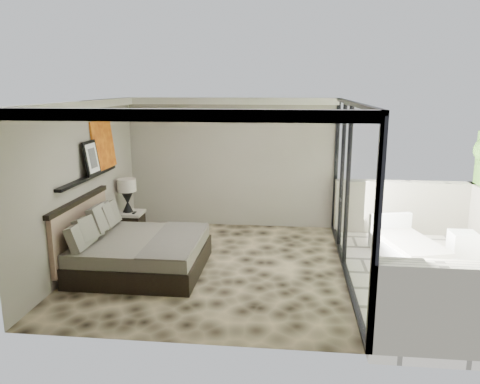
# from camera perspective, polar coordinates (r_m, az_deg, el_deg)

# --- Properties ---
(floor) EXTENTS (5.00, 5.00, 0.00)m
(floor) POSITION_cam_1_polar(r_m,az_deg,el_deg) (8.20, -3.29, -9.00)
(floor) COLOR black
(floor) RESTS_ON ground
(ceiling) EXTENTS (4.50, 5.00, 0.02)m
(ceiling) POSITION_cam_1_polar(r_m,az_deg,el_deg) (7.61, -3.56, 10.88)
(ceiling) COLOR silver
(ceiling) RESTS_ON back_wall
(back_wall) EXTENTS (4.50, 0.02, 2.80)m
(back_wall) POSITION_cam_1_polar(r_m,az_deg,el_deg) (10.21, -1.08, 3.55)
(back_wall) COLOR gray
(back_wall) RESTS_ON floor
(left_wall) EXTENTS (0.02, 5.00, 2.80)m
(left_wall) POSITION_cam_1_polar(r_m,az_deg,el_deg) (8.45, -18.57, 0.93)
(left_wall) COLOR gray
(left_wall) RESTS_ON floor
(glass_wall) EXTENTS (0.08, 5.00, 2.80)m
(glass_wall) POSITION_cam_1_polar(r_m,az_deg,el_deg) (7.74, 13.24, 0.20)
(glass_wall) COLOR white
(glass_wall) RESTS_ON floor
(terrace_slab) EXTENTS (3.00, 5.00, 0.12)m
(terrace_slab) POSITION_cam_1_polar(r_m,az_deg,el_deg) (8.48, 22.98, -9.73)
(terrace_slab) COLOR #BCB5A1
(terrace_slab) RESTS_ON ground
(picture_ledge) EXTENTS (0.12, 2.20, 0.05)m
(picture_ledge) POSITION_cam_1_polar(r_m,az_deg,el_deg) (8.50, -17.97, 1.72)
(picture_ledge) COLOR black
(picture_ledge) RESTS_ON left_wall
(bed) EXTENTS (2.10, 2.03, 1.16)m
(bed) POSITION_cam_1_polar(r_m,az_deg,el_deg) (8.11, -12.63, -6.97)
(bed) COLOR black
(bed) RESTS_ON floor
(nightstand) EXTENTS (0.56, 0.56, 0.52)m
(nightstand) POSITION_cam_1_polar(r_m,az_deg,el_deg) (9.93, -13.17, -3.80)
(nightstand) COLOR black
(nightstand) RESTS_ON floor
(table_lamp) EXTENTS (0.38, 0.38, 0.69)m
(table_lamp) POSITION_cam_1_polar(r_m,az_deg,el_deg) (9.77, -13.61, 0.13)
(table_lamp) COLOR black
(table_lamp) RESTS_ON nightstand
(abstract_canvas) EXTENTS (0.13, 0.90, 0.90)m
(abstract_canvas) POSITION_cam_1_polar(r_m,az_deg,el_deg) (9.12, -16.34, 5.57)
(abstract_canvas) COLOR #B44A0F
(abstract_canvas) RESTS_ON picture_ledge
(framed_print) EXTENTS (0.11, 0.50, 0.60)m
(framed_print) POSITION_cam_1_polar(r_m,az_deg,el_deg) (8.50, -17.66, 3.97)
(framed_print) COLOR black
(framed_print) RESTS_ON picture_ledge
(ottoman) EXTENTS (0.46, 0.46, 0.45)m
(ottoman) POSITION_cam_1_polar(r_m,az_deg,el_deg) (9.48, 25.54, -5.77)
(ottoman) COLOR white
(ottoman) RESTS_ON terrace_slab
(lounger) EXTENTS (1.22, 1.81, 0.65)m
(lounger) POSITION_cam_1_polar(r_m,az_deg,el_deg) (8.97, 19.77, -6.44)
(lounger) COLOR silver
(lounger) RESTS_ON terrace_slab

